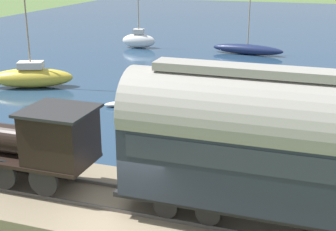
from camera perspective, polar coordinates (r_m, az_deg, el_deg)
name	(u,v)px	position (r m, az deg, el deg)	size (l,w,h in m)	color
harbor_water	(279,33)	(56.28, 13.33, 9.79)	(80.00, 80.00, 0.01)	navy
rail_embankment	(141,209)	(15.93, -3.28, -11.34)	(4.75, 56.00, 0.57)	#84755B
steam_locomotive	(28,139)	(16.97, -16.74, -2.77)	(2.13, 6.50, 3.29)	black
passenger_coach	(300,145)	(13.71, 15.79, -3.52)	(2.55, 10.71, 4.77)	black
sailboat_yellow	(32,77)	(32.36, -16.28, 4.56)	(3.52, 5.62, 8.36)	gold
sailboat_white	(139,40)	(45.33, -3.58, 9.18)	(1.64, 3.34, 6.69)	white
sailboat_navy	(247,49)	(42.71, 9.66, 7.99)	(1.72, 6.47, 6.20)	#192347
rowboat_far_out	(176,132)	(22.60, 0.94, -2.01)	(1.82, 2.88, 0.41)	#B7B2A3
rowboat_near_shore	(128,103)	(27.37, -4.86, 1.53)	(2.15, 2.75, 0.31)	silver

